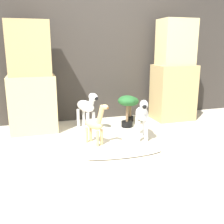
% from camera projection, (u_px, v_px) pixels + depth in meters
% --- Properties ---
extents(ground_plane, '(14.00, 14.00, 0.00)m').
position_uv_depth(ground_plane, '(134.00, 149.00, 3.25)').
color(ground_plane, beige).
extents(wall_back, '(6.40, 0.08, 2.20)m').
position_uv_depth(wall_back, '(101.00, 55.00, 4.44)').
color(wall_back, '#38332D').
rests_on(wall_back, ground_plane).
extents(rock_pillar_left, '(0.67, 0.50, 1.59)m').
position_uv_depth(rock_pillar_left, '(31.00, 82.00, 3.79)').
color(rock_pillar_left, '#DBC184').
rests_on(rock_pillar_left, ground_plane).
extents(rock_pillar_right, '(0.67, 0.50, 1.67)m').
position_uv_depth(rock_pillar_right, '(174.00, 75.00, 4.44)').
color(rock_pillar_right, tan).
rests_on(rock_pillar_right, ground_plane).
extents(zebra_right, '(0.29, 0.55, 0.59)m').
position_uv_depth(zebra_right, '(142.00, 114.00, 3.52)').
color(zebra_right, white).
rests_on(zebra_right, ground_plane).
extents(zebra_left, '(0.31, 0.55, 0.59)m').
position_uv_depth(zebra_left, '(87.00, 106.00, 3.97)').
color(zebra_left, white).
rests_on(zebra_left, ground_plane).
extents(giraffe_figurine, '(0.28, 0.40, 0.56)m').
position_uv_depth(giraffe_figurine, '(95.00, 124.00, 3.36)').
color(giraffe_figurine, tan).
rests_on(giraffe_figurine, ground_plane).
extents(potted_palm_front, '(0.29, 0.29, 0.50)m').
position_uv_depth(potted_palm_front, '(127.00, 105.00, 4.08)').
color(potted_palm_front, black).
rests_on(potted_palm_front, ground_plane).
extents(potted_palm_back, '(0.29, 0.29, 0.43)m').
position_uv_depth(potted_palm_back, '(130.00, 103.00, 4.40)').
color(potted_palm_back, black).
rests_on(potted_palm_back, ground_plane).
extents(surfboard, '(0.93, 0.23, 0.08)m').
position_uv_depth(surfboard, '(124.00, 154.00, 3.06)').
color(surfboard, silver).
rests_on(surfboard, ground_plane).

